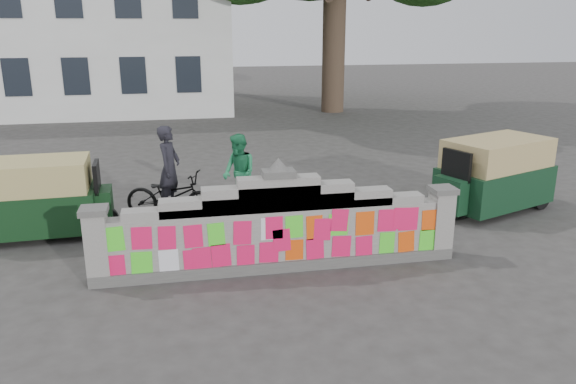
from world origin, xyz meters
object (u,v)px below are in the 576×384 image
cyclist_bike (171,196)px  rickshaw_right (493,174)px  pedestrian (239,173)px  rickshaw_left (36,197)px  cyclist_rider (170,179)px

cyclist_bike → rickshaw_right: bearing=-74.8°
rickshaw_right → pedestrian: bearing=-32.6°
cyclist_bike → rickshaw_left: rickshaw_left is taller
pedestrian → cyclist_bike: bearing=-99.4°
rickshaw_right → cyclist_rider: bearing=-27.3°
cyclist_bike → cyclist_rider: bearing=0.0°
pedestrian → rickshaw_left: 4.28m
cyclist_bike → rickshaw_right: 7.29m
cyclist_bike → pedestrian: size_ratio=1.16×
cyclist_rider → rickshaw_right: 7.29m
pedestrian → cyclist_rider: bearing=-99.4°
pedestrian → rickshaw_right: (5.70, -1.15, -0.02)m
cyclist_rider → pedestrian: size_ratio=1.04×
cyclist_bike → rickshaw_right: (7.25, -0.77, 0.32)m
cyclist_bike → pedestrian: pedestrian is taller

